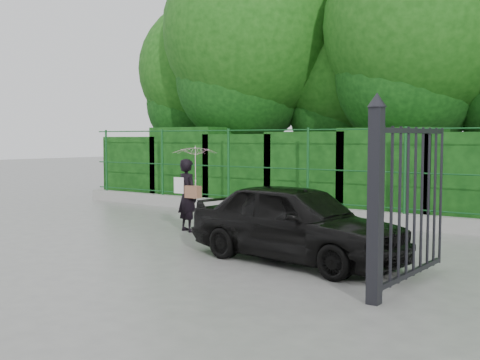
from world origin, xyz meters
The scene contains 8 objects.
ground centered at (0.00, 0.00, 0.00)m, with size 80.00×80.00×0.00m, color gray.
kerb centered at (0.00, 4.50, 0.15)m, with size 14.00×0.25×0.30m, color #9E9E99.
fence centered at (0.22, 4.50, 1.20)m, with size 14.13×0.06×1.80m.
hedge centered at (0.11, 5.50, 1.03)m, with size 14.20×1.20×2.23m.
trees centered at (1.14, 7.74, 4.62)m, with size 17.10×6.15×8.08m.
gate centered at (4.60, -0.72, 1.19)m, with size 0.22×2.33×2.36m.
woman centered at (-0.49, 1.53, 1.13)m, with size 0.89×0.90×1.72m.
car centered at (2.68, 0.27, 0.60)m, with size 1.41×3.52×1.20m, color black.
Camera 1 is at (7.36, -7.41, 1.86)m, focal length 45.00 mm.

